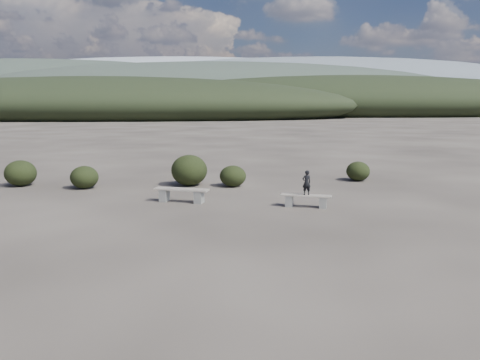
{
  "coord_description": "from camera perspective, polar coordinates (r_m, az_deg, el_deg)",
  "views": [
    {
      "loc": [
        0.03,
        -11.06,
        3.56
      ],
      "look_at": [
        0.66,
        3.5,
        1.1
      ],
      "focal_mm": 35.0,
      "sensor_mm": 36.0,
      "label": 1
    }
  ],
  "objects": [
    {
      "name": "shrub_b",
      "position": [
        20.02,
        -6.21,
        1.19
      ],
      "size": [
        1.54,
        1.54,
        1.32
      ],
      "primitive_type": "ellipsoid",
      "color": "black",
      "rests_on": "ground"
    },
    {
      "name": "shrub_e",
      "position": [
        21.8,
        14.2,
        1.05
      ],
      "size": [
        1.05,
        1.05,
        0.88
      ],
      "primitive_type": "ellipsoid",
      "color": "black",
      "rests_on": "ground"
    },
    {
      "name": "bench_left",
      "position": [
        16.78,
        -7.15,
        -1.7
      ],
      "size": [
        2.01,
        0.96,
        0.49
      ],
      "rotation": [
        0.0,
        0.0,
        -0.29
      ],
      "color": "gray",
      "rests_on": "ground"
    },
    {
      "name": "shrub_f",
      "position": [
        21.89,
        -25.19,
        0.76
      ],
      "size": [
        1.3,
        1.3,
        1.1
      ],
      "primitive_type": "ellipsoid",
      "color": "black",
      "rests_on": "ground"
    },
    {
      "name": "bench_right",
      "position": [
        16.02,
        8.04,
        -2.4
      ],
      "size": [
        1.75,
        0.81,
        0.43
      ],
      "rotation": [
        0.0,
        0.0,
        -0.27
      ],
      "color": "gray",
      "rests_on": "ground"
    },
    {
      "name": "seated_person",
      "position": [
        15.91,
        8.11,
        -0.32
      ],
      "size": [
        0.35,
        0.27,
        0.84
      ],
      "primitive_type": "imported",
      "rotation": [
        0.0,
        0.0,
        3.39
      ],
      "color": "black",
      "rests_on": "bench_right"
    },
    {
      "name": "shrub_c",
      "position": [
        19.69,
        -0.87,
        0.48
      ],
      "size": [
        1.12,
        1.12,
        0.89
      ],
      "primitive_type": "ellipsoid",
      "color": "black",
      "rests_on": "ground"
    },
    {
      "name": "mountain_ridges",
      "position": [
        350.28,
        -3.8,
        10.74
      ],
      "size": [
        500.0,
        400.0,
        56.0
      ],
      "color": "black",
      "rests_on": "ground"
    },
    {
      "name": "shrub_a",
      "position": [
        20.31,
        -18.44,
        0.32
      ],
      "size": [
        1.14,
        1.14,
        0.93
      ],
      "primitive_type": "ellipsoid",
      "color": "black",
      "rests_on": "ground"
    },
    {
      "name": "ground",
      "position": [
        11.62,
        -2.55,
        -8.27
      ],
      "size": [
        1200.0,
        1200.0,
        0.0
      ],
      "primitive_type": "plane",
      "color": "#302A25",
      "rests_on": "ground"
    }
  ]
}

